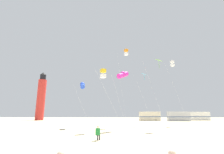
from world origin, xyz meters
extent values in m
sphere|color=beige|center=(1.52, -3.29, 1.06)|extent=(0.20, 0.20, 0.20)
cube|color=#238438|center=(-1.43, 5.82, 0.68)|extent=(0.36, 0.25, 0.52)
sphere|color=beige|center=(-1.43, 5.82, 1.06)|extent=(0.20, 0.20, 0.20)
cylinder|color=#2D2D38|center=(-1.33, 5.99, 0.44)|extent=(0.16, 0.37, 0.13)
cylinder|color=#2D2D38|center=(-1.32, 6.15, 0.21)|extent=(0.11, 0.11, 0.42)
cylinder|color=#2D2D38|center=(-1.49, 6.01, 0.44)|extent=(0.16, 0.37, 0.13)
cylinder|color=#2D2D38|center=(-1.48, 6.16, 0.21)|extent=(0.11, 0.11, 0.42)
cylinder|color=silver|center=(11.16, 23.14, 6.11)|extent=(3.36, 0.70, 12.22)
cube|color=white|center=(11.50, 24.81, 12.57)|extent=(0.82, 0.82, 0.44)
cube|color=white|center=(11.50, 24.81, 11.87)|extent=(0.82, 0.82, 0.44)
cylinder|color=silver|center=(5.01, 14.11, 4.87)|extent=(2.22, 2.45, 9.75)
cube|color=#72D12D|center=(6.23, 15.21, 9.74)|extent=(1.22, 1.22, 0.40)
cylinder|color=#72D12D|center=(6.23, 15.21, 9.09)|extent=(0.04, 0.04, 1.10)
cylinder|color=silver|center=(-5.17, 16.82, 3.29)|extent=(2.85, 0.73, 6.59)
cylinder|color=blue|center=(-5.53, 18.24, 6.59)|extent=(1.29, 2.59, 1.48)
sphere|color=blue|center=(-5.53, 18.24, 6.74)|extent=(0.76, 0.76, 0.76)
cylinder|color=silver|center=(0.34, 13.95, 3.75)|extent=(2.03, 1.22, 7.50)
cylinder|color=#D826A5|center=(0.94, 14.95, 7.49)|extent=(1.88, 2.50, 1.48)
sphere|color=#D826A5|center=(0.94, 14.95, 7.64)|extent=(0.76, 0.76, 0.76)
cylinder|color=silver|center=(-0.72, 10.99, 3.59)|extent=(3.47, 1.94, 7.20)
cube|color=yellow|center=(-1.68, 12.72, 7.54)|extent=(0.82, 0.82, 0.44)
cube|color=white|center=(-1.68, 12.72, 6.84)|extent=(0.82, 0.82, 0.44)
cylinder|color=silver|center=(0.88, 21.13, 6.83)|extent=(1.47, 2.03, 13.65)
cube|color=orange|center=(1.88, 21.85, 14.00)|extent=(0.82, 0.82, 0.44)
cube|color=white|center=(1.88, 21.85, 13.30)|extent=(0.82, 0.82, 0.44)
cylinder|color=silver|center=(4.88, 22.62, 4.92)|extent=(3.25, 1.36, 9.85)
cube|color=#1EB2D1|center=(5.55, 24.23, 9.85)|extent=(1.22, 1.22, 0.40)
cylinder|color=#1EB2D1|center=(5.55, 24.23, 9.20)|extent=(0.04, 0.04, 1.10)
cylinder|color=red|center=(-26.55, 48.70, 7.00)|extent=(2.80, 2.80, 14.00)
cylinder|color=black|center=(-26.55, 48.70, 14.90)|extent=(2.00, 2.00, 1.80)
cone|color=black|center=(-26.55, 48.70, 16.30)|extent=(2.20, 2.20, 1.00)
cube|color=beige|center=(10.29, 46.01, 1.40)|extent=(6.45, 2.46, 2.80)
cube|color=#4C608C|center=(10.29, 46.01, 1.26)|extent=(6.50, 2.50, 0.24)
cube|color=#B7BABF|center=(18.65, 44.08, 1.40)|extent=(6.52, 2.66, 2.80)
cube|color=#4C608C|center=(18.65, 44.08, 1.26)|extent=(6.56, 2.71, 0.24)
cube|color=white|center=(27.62, 49.96, 1.40)|extent=(6.44, 2.42, 2.80)
cube|color=#4C608C|center=(27.62, 49.96, 1.26)|extent=(6.48, 2.46, 0.24)
camera|label=1|loc=(0.16, -7.79, 2.04)|focal=26.27mm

